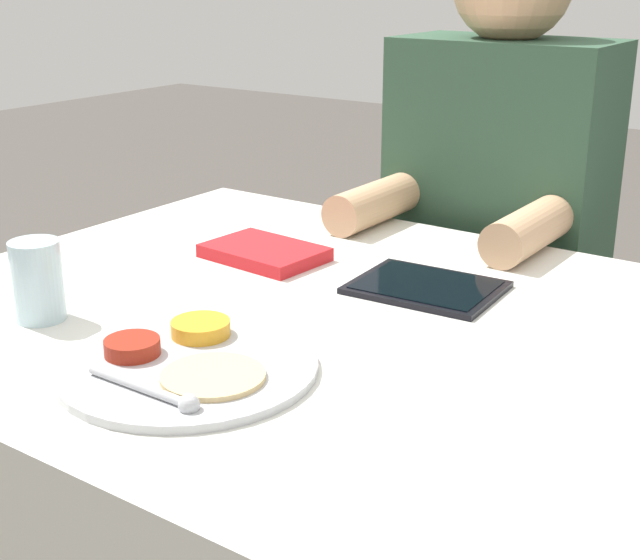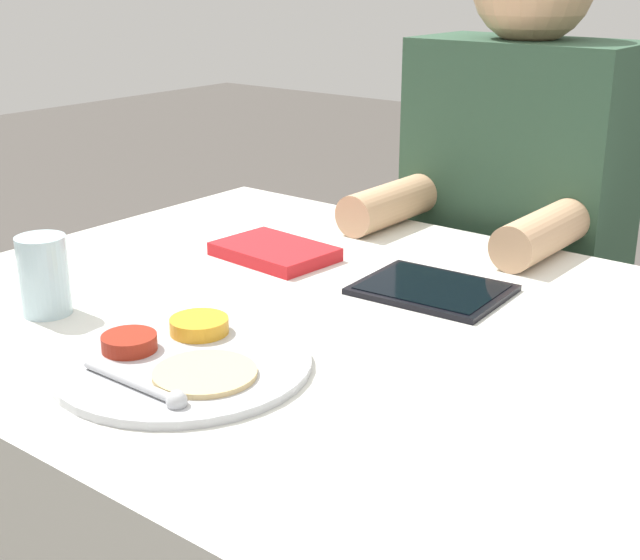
{
  "view_description": "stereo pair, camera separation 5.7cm",
  "coord_description": "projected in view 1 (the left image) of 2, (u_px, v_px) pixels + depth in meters",
  "views": [
    {
      "loc": [
        0.61,
        -0.86,
        1.19
      ],
      "look_at": [
        0.03,
        -0.04,
        0.83
      ],
      "focal_mm": 50.0,
      "sensor_mm": 36.0,
      "label": 1
    },
    {
      "loc": [
        0.65,
        -0.83,
        1.19
      ],
      "look_at": [
        0.03,
        -0.04,
        0.83
      ],
      "focal_mm": 50.0,
      "sensor_mm": 36.0,
      "label": 2
    }
  ],
  "objects": [
    {
      "name": "thali_tray",
      "position": [
        186.0,
        363.0,
        0.97
      ],
      "size": [
        0.29,
        0.29,
        0.03
      ],
      "color": "#B7BABF",
      "rests_on": "dining_table"
    },
    {
      "name": "red_notebook",
      "position": [
        264.0,
        253.0,
        1.33
      ],
      "size": [
        0.18,
        0.13,
        0.02
      ],
      "color": "silver",
      "rests_on": "dining_table"
    },
    {
      "name": "tablet_device",
      "position": [
        426.0,
        287.0,
        1.21
      ],
      "size": [
        0.2,
        0.16,
        0.01
      ],
      "color": "black",
      "rests_on": "dining_table"
    },
    {
      "name": "person_diner",
      "position": [
        490.0,
        299.0,
        1.65
      ],
      "size": [
        0.37,
        0.41,
        1.26
      ],
      "color": "black",
      "rests_on": "ground_plane"
    },
    {
      "name": "drinking_glass",
      "position": [
        38.0,
        281.0,
        1.1
      ],
      "size": [
        0.06,
        0.06,
        0.1
      ],
      "color": "silver",
      "rests_on": "dining_table"
    }
  ]
}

